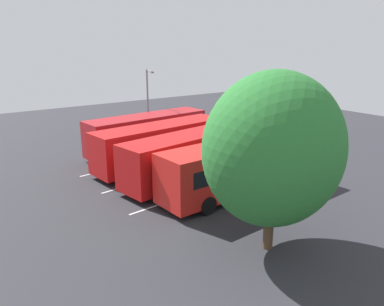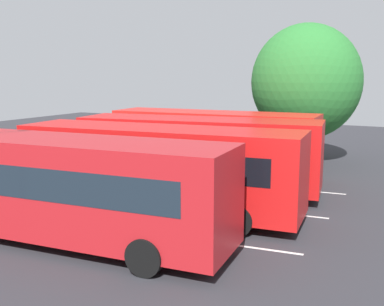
{
  "view_description": "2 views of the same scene",
  "coord_description": "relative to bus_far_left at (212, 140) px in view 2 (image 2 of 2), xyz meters",
  "views": [
    {
      "loc": [
        -14.31,
        -21.33,
        8.87
      ],
      "look_at": [
        0.02,
        -1.44,
        1.68
      ],
      "focal_mm": 35.76,
      "sensor_mm": 36.0,
      "label": 1
    },
    {
      "loc": [
        -8.97,
        15.34,
        5.02
      ],
      "look_at": [
        -0.49,
        -1.13,
        1.82
      ],
      "focal_mm": 42.86,
      "sensor_mm": 36.0,
      "label": 2
    }
  ],
  "objects": [
    {
      "name": "bus_far_left",
      "position": [
        0.0,
        0.0,
        0.0
      ],
      "size": [
        10.42,
        3.05,
        3.16
      ],
      "rotation": [
        0.0,
        0.0,
        0.05
      ],
      "color": "red",
      "rests_on": "ground"
    },
    {
      "name": "bus_center_right",
      "position": [
        -1.04,
        6.97,
        0.0
      ],
      "size": [
        10.52,
        3.58,
        3.16
      ],
      "rotation": [
        0.0,
        0.0,
        0.1
      ],
      "color": "red",
      "rests_on": "ground"
    },
    {
      "name": "lane_stripe_inner_left",
      "position": [
        -0.53,
        5.34,
        -1.74
      ],
      "size": [
        12.37,
        1.39,
        0.01
      ],
      "primitive_type": "cube",
      "rotation": [
        0.0,
        0.0,
        0.1
      ],
      "color": "silver",
      "rests_on": "ground"
    },
    {
      "name": "lane_stripe_outer_left",
      "position": [
        -0.53,
        1.66,
        -1.74
      ],
      "size": [
        12.37,
        1.39,
        0.01
      ],
      "primitive_type": "cube",
      "rotation": [
        0.0,
        0.0,
        0.1
      ],
      "color": "silver",
      "rests_on": "ground"
    },
    {
      "name": "lane_stripe_inner_right",
      "position": [
        -0.53,
        9.03,
        -1.74
      ],
      "size": [
        12.37,
        1.39,
        0.01
      ],
      "primitive_type": "cube",
      "rotation": [
        0.0,
        0.0,
        0.1
      ],
      "color": "silver",
      "rests_on": "ground"
    },
    {
      "name": "ground_plane",
      "position": [
        -0.53,
        5.34,
        -1.74
      ],
      "size": [
        63.76,
        63.76,
        0.0
      ],
      "primitive_type": "plane",
      "color": "#2B2B30"
    },
    {
      "name": "bus_center_left",
      "position": [
        -0.85,
        3.39,
        0.0
      ],
      "size": [
        10.57,
        4.06,
        3.16
      ],
      "rotation": [
        0.0,
        0.0,
        0.15
      ],
      "color": "red",
      "rests_on": "ground"
    },
    {
      "name": "bus_far_right",
      "position": [
        -0.07,
        10.67,
        0.0
      ],
      "size": [
        10.49,
        3.39,
        3.16
      ],
      "rotation": [
        0.0,
        0.0,
        0.08
      ],
      "color": "#AD191E",
      "rests_on": "ground"
    },
    {
      "name": "depot_tree",
      "position": [
        -3.21,
        -5.62,
        2.83
      ],
      "size": [
        6.21,
        5.59,
        7.84
      ],
      "color": "#4C3823",
      "rests_on": "ground"
    }
  ]
}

